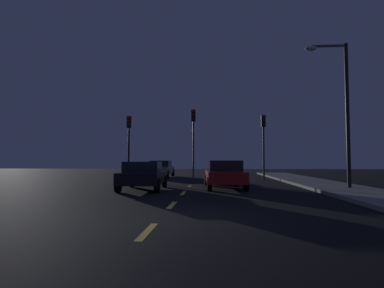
# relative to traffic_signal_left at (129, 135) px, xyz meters

# --- Properties ---
(ground_plane) EXTENTS (80.00, 80.00, 0.00)m
(ground_plane) POSITION_rel_traffic_signal_left_xyz_m (5.17, -9.22, -3.41)
(ground_plane) COLOR black
(sidewalk_curb_right) EXTENTS (3.00, 40.00, 0.15)m
(sidewalk_curb_right) POSITION_rel_traffic_signal_left_xyz_m (12.67, -9.22, -3.34)
(sidewalk_curb_right) COLOR gray
(sidewalk_curb_right) RESTS_ON ground_plane
(lane_stripe_nearest) EXTENTS (0.16, 1.60, 0.01)m
(lane_stripe_nearest) POSITION_rel_traffic_signal_left_xyz_m (5.17, -17.42, -3.41)
(lane_stripe_nearest) COLOR #EACC4C
(lane_stripe_nearest) RESTS_ON ground_plane
(lane_stripe_second) EXTENTS (0.16, 1.60, 0.01)m
(lane_stripe_second) POSITION_rel_traffic_signal_left_xyz_m (5.17, -13.62, -3.41)
(lane_stripe_second) COLOR #EACC4C
(lane_stripe_second) RESTS_ON ground_plane
(lane_stripe_third) EXTENTS (0.16, 1.60, 0.01)m
(lane_stripe_third) POSITION_rel_traffic_signal_left_xyz_m (5.17, -9.82, -3.41)
(lane_stripe_third) COLOR #EACC4C
(lane_stripe_third) RESTS_ON ground_plane
(lane_stripe_fourth) EXTENTS (0.16, 1.60, 0.01)m
(lane_stripe_fourth) POSITION_rel_traffic_signal_left_xyz_m (5.17, -6.02, -3.41)
(lane_stripe_fourth) COLOR #EACC4C
(lane_stripe_fourth) RESTS_ON ground_plane
(traffic_signal_left) EXTENTS (0.32, 0.38, 4.87)m
(traffic_signal_left) POSITION_rel_traffic_signal_left_xyz_m (0.00, 0.00, 0.00)
(traffic_signal_left) COLOR black
(traffic_signal_left) RESTS_ON ground_plane
(traffic_signal_center) EXTENTS (0.32, 0.38, 5.31)m
(traffic_signal_center) POSITION_rel_traffic_signal_left_xyz_m (4.99, 0.00, 0.28)
(traffic_signal_center) COLOR #4C4C51
(traffic_signal_center) RESTS_ON ground_plane
(traffic_signal_right) EXTENTS (0.32, 0.38, 4.85)m
(traffic_signal_right) POSITION_rel_traffic_signal_left_xyz_m (10.25, -0.00, -0.01)
(traffic_signal_right) COLOR #2D2D30
(traffic_signal_right) RESTS_ON ground_plane
(car_stopped_ahead) EXTENTS (2.19, 4.47, 1.44)m
(car_stopped_ahead) POSITION_rel_traffic_signal_left_xyz_m (7.08, -7.10, -2.68)
(car_stopped_ahead) COLOR #B21919
(car_stopped_ahead) RESTS_ON ground_plane
(car_adjacent_lane) EXTENTS (2.12, 4.06, 1.38)m
(car_adjacent_lane) POSITION_rel_traffic_signal_left_xyz_m (3.05, -8.41, -2.70)
(car_adjacent_lane) COLOR black
(car_adjacent_lane) RESTS_ON ground_plane
(car_oncoming_far) EXTENTS (2.05, 4.34, 1.44)m
(car_oncoming_far) POSITION_rel_traffic_signal_left_xyz_m (1.87, 3.53, -2.68)
(car_oncoming_far) COLOR gray
(car_oncoming_far) RESTS_ON ground_plane
(street_lamp_right) EXTENTS (2.04, 0.36, 7.14)m
(street_lamp_right) POSITION_rel_traffic_signal_left_xyz_m (12.65, -8.22, 0.90)
(street_lamp_right) COLOR black
(street_lamp_right) RESTS_ON ground_plane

